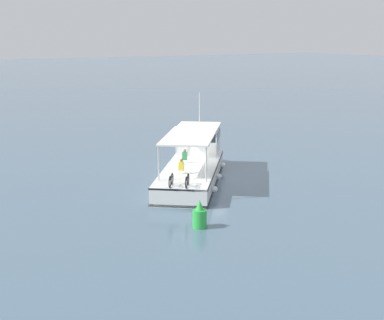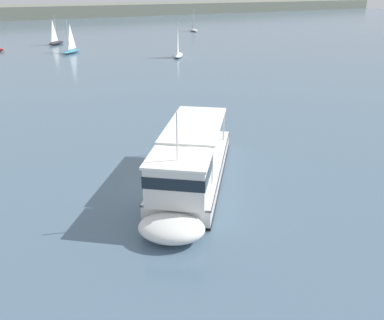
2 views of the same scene
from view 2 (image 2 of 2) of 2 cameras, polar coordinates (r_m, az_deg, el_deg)
name	(u,v)px [view 2 (image 2 of 2)]	position (r m, az deg, el deg)	size (l,w,h in m)	color
ground_plane	(175,194)	(21.61, -2.44, -4.85)	(400.00, 400.00, 0.00)	slate
ferry_main	(189,174)	(21.47, -0.44, -2.00)	(10.59, 11.69, 5.32)	white
sailboat_mid_channel	(194,29)	(108.87, 0.21, 18.01)	(2.55, 5.00, 5.40)	white
sailboat_near_port	(56,42)	(86.51, -18.65, 15.56)	(4.40, 4.36, 5.40)	#232328
sailboat_near_starboard	(178,54)	(66.71, -1.96, 14.80)	(3.83, 4.77, 5.40)	white
sailboat_outer_anchorage	(71,50)	(73.70, -16.76, 14.67)	(4.56, 4.17, 5.40)	teal
channel_buoy	(191,123)	(31.12, -0.17, 5.20)	(0.70, 0.70, 1.40)	green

